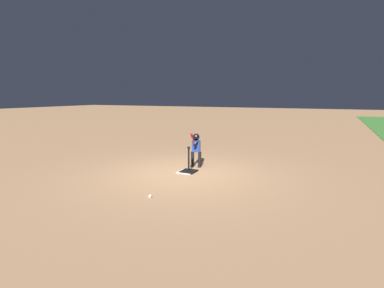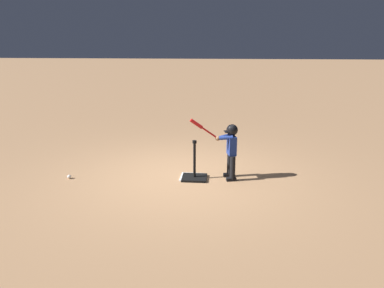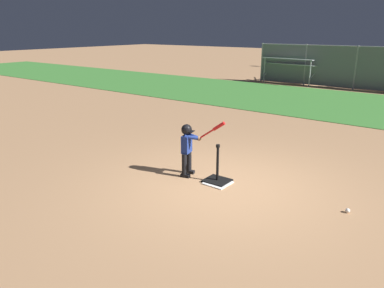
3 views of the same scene
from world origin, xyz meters
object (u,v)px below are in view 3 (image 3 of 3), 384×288
baseball (348,211)px  batting_tee (217,177)px  batter_child (188,144)px  bleachers_left_center (295,70)px

baseball → batting_tee: bearing=-175.4°
batting_tee → baseball: (2.33, 0.19, -0.06)m
batter_child → baseball: 3.04m
batter_child → baseball: (2.97, 0.25, -0.62)m
baseball → bleachers_left_center: 15.12m
batter_child → bleachers_left_center: bearing=103.9°
bleachers_left_center → batting_tee: bearing=-73.5°
batting_tee → batter_child: 0.85m
batting_tee → bleachers_left_center: (-4.09, 13.86, 0.56)m
batting_tee → bleachers_left_center: size_ratio=0.24×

